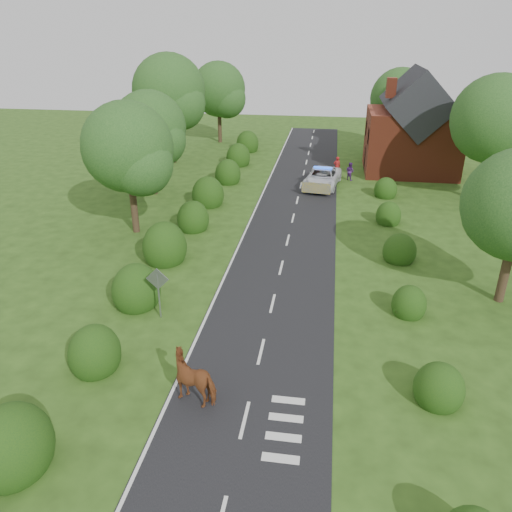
% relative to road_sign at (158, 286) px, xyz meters
% --- Properties ---
extents(ground, '(120.00, 120.00, 0.00)m').
position_rel_road_sign_xyz_m(ground, '(5.00, -2.00, -1.65)').
color(ground, '#2A4716').
extents(road, '(6.00, 70.00, 0.02)m').
position_rel_road_sign_xyz_m(road, '(5.00, 13.00, -1.64)').
color(road, black).
rests_on(road, ground).
extents(road_markings, '(4.96, 70.00, 0.01)m').
position_rel_road_sign_xyz_m(road_markings, '(3.40, 10.93, -1.63)').
color(road_markings, white).
rests_on(road_markings, road).
extents(hedgerow_left, '(2.75, 50.41, 3.00)m').
position_rel_road_sign_xyz_m(hedgerow_left, '(-1.51, 9.69, -0.91)').
color(hedgerow_left, '#1C4013').
rests_on(hedgerow_left, ground).
extents(hedgerow_right, '(2.10, 45.78, 2.10)m').
position_rel_road_sign_xyz_m(hedgerow_right, '(11.60, 9.21, -1.10)').
color(hedgerow_right, '#1C4013').
rests_on(hedgerow_right, ground).
extents(tree_left_a, '(5.74, 5.60, 8.38)m').
position_rel_road_sign_xyz_m(tree_left_a, '(-4.75, 9.86, 3.69)').
color(tree_left_a, '#332316').
rests_on(tree_left_a, ground).
extents(tree_left_b, '(5.74, 5.60, 8.07)m').
position_rel_road_sign_xyz_m(tree_left_b, '(-6.25, 17.86, 3.39)').
color(tree_left_b, '#332316').
rests_on(tree_left_b, ground).
extents(tree_left_c, '(6.97, 6.80, 10.22)m').
position_rel_road_sign_xyz_m(tree_left_c, '(-7.70, 27.83, 4.88)').
color(tree_left_c, '#332316').
rests_on(tree_left_c, ground).
extents(tree_left_d, '(6.15, 6.00, 8.89)m').
position_rel_road_sign_xyz_m(tree_left_d, '(-5.23, 37.85, 3.98)').
color(tree_left_d, '#332316').
rests_on(tree_left_d, ground).
extents(tree_right_b, '(6.56, 6.40, 9.40)m').
position_rel_road_sign_xyz_m(tree_right_b, '(19.29, 19.84, 4.28)').
color(tree_right_b, '#332316').
rests_on(tree_right_b, ground).
extents(tree_right_c, '(6.15, 6.00, 8.58)m').
position_rel_road_sign_xyz_m(tree_right_c, '(14.27, 35.85, 3.69)').
color(tree_right_c, '#332316').
rests_on(tree_right_c, ground).
extents(road_sign, '(1.06, 0.08, 2.53)m').
position_rel_road_sign_xyz_m(road_sign, '(0.00, 0.00, 0.00)').
color(road_sign, gray).
rests_on(road_sign, ground).
extents(house, '(8.00, 7.40, 9.17)m').
position_rel_road_sign_xyz_m(house, '(14.49, 28.00, 2.13)').
color(house, maroon).
rests_on(house, ground).
extents(cow, '(2.41, 1.65, 1.56)m').
position_rel_road_sign_xyz_m(cow, '(3.08, -5.07, -0.88)').
color(cow, brown).
rests_on(cow, ground).
extents(police_van, '(3.34, 5.90, 1.69)m').
position_rel_road_sign_xyz_m(police_van, '(6.77, 21.94, -0.88)').
color(police_van, silver).
rests_on(police_van, ground).
extents(pedestrian_red, '(0.72, 0.57, 1.73)m').
position_rel_road_sign_xyz_m(pedestrian_red, '(7.95, 25.60, -0.79)').
color(pedestrian_red, '#A21A1B').
rests_on(pedestrian_red, ground).
extents(pedestrian_purple, '(0.96, 0.94, 1.56)m').
position_rel_road_sign_xyz_m(pedestrian_purple, '(9.09, 24.32, -0.87)').
color(pedestrian_purple, '#51216F').
rests_on(pedestrian_purple, ground).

